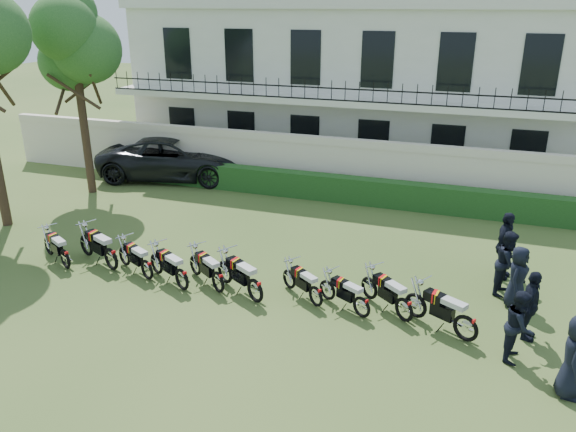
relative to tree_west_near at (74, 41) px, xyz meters
The scene contains 22 objects.
ground 11.83m from the tree_west_near, 29.14° to the right, with size 100.00×100.00×0.00m, color #365120.
perimeter_wall 10.56m from the tree_west_near, 18.53° to the left, with size 30.00×0.35×2.30m.
hedge 11.54m from the tree_west_near, 12.48° to the left, with size 18.00×0.60×1.00m, color #1C3F16.
building 12.86m from the tree_west_near, 45.01° to the left, with size 20.40×9.60×7.40m.
tree_west_near is the anchor object (origin of this frame).
motorcycle_0 9.06m from the tree_west_near, 58.70° to the right, with size 1.67×0.99×1.01m.
motorcycle_1 9.42m from the tree_west_near, 49.00° to the right, with size 1.95×1.01×1.14m.
motorcycle_2 10.31m from the tree_west_near, 43.38° to the right, with size 1.67×0.93×0.99m.
motorcycle_3 11.22m from the tree_west_near, 39.46° to the right, with size 1.73×1.01×1.04m.
motorcycle_4 11.80m from the tree_west_near, 35.27° to the right, with size 1.59×1.13×1.01m.
motorcycle_5 12.71m from the tree_west_near, 32.68° to the right, with size 1.78×1.13×1.10m.
motorcycle_6 13.79m from the tree_west_near, 27.75° to the right, with size 1.43×1.06×0.93m.
motorcycle_7 14.85m from the tree_west_near, 25.95° to the right, with size 1.53×0.91×0.93m.
motorcycle_8 15.63m from the tree_west_near, 23.71° to the right, with size 1.54×1.27×1.04m.
motorcycle_9 17.01m from the tree_west_near, 22.94° to the right, with size 1.81×1.07×1.10m.
suv 6.16m from the tree_west_near, 52.04° to the left, with size 2.97×6.45×1.79m, color black.
officer_0 19.16m from the tree_west_near, 24.07° to the right, with size 0.85×0.55×1.74m, color black.
officer_1 17.97m from the tree_west_near, 22.51° to the right, with size 0.79×0.61×1.62m, color black.
officer_2 17.87m from the tree_west_near, 19.32° to the right, with size 0.99×0.41×1.69m, color black.
officer_3 17.26m from the tree_west_near, 14.63° to the right, with size 0.79×0.51×1.61m, color black.
officer_4 16.90m from the tree_west_near, 12.72° to the right, with size 0.85×0.66×1.75m, color black.
officer_5 16.62m from the tree_west_near, ahead, with size 1.13×0.47×1.93m, color black.
Camera 1 is at (5.69, -12.95, 7.24)m, focal length 35.00 mm.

